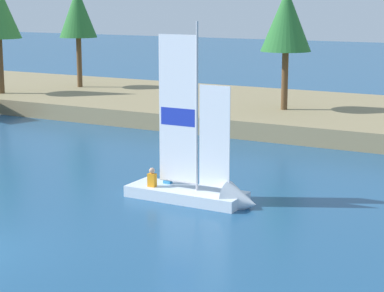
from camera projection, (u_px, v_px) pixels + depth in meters
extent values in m
cube|color=#897A56|center=(289.00, 112.00, 40.54)|extent=(80.00, 13.01, 0.92)
cylinder|color=brown|center=(0.00, 66.00, 44.84)|extent=(0.39, 0.39, 3.46)
cylinder|color=brown|center=(79.00, 62.00, 48.09)|extent=(0.35, 0.35, 3.34)
cone|color=#286B2D|center=(78.00, 12.00, 47.41)|extent=(2.52, 2.52, 3.33)
cylinder|color=brown|center=(285.00, 81.00, 38.29)|extent=(0.35, 0.35, 3.14)
cone|color=#286B2D|center=(286.00, 20.00, 37.63)|extent=(2.70, 2.70, 3.32)
cube|color=silver|center=(186.00, 194.00, 24.58)|extent=(4.21, 1.49, 0.39)
cone|color=silver|center=(241.00, 202.00, 23.59)|extent=(1.06, 1.33, 1.33)
cylinder|color=#B7B7BC|center=(197.00, 108.00, 23.76)|extent=(0.08, 0.08, 5.71)
cube|color=white|center=(178.00, 109.00, 24.13)|extent=(1.47, 0.03, 5.01)
cube|color=#1E33B2|center=(178.00, 117.00, 24.18)|extent=(1.33, 0.04, 0.60)
cube|color=white|center=(215.00, 137.00, 23.64)|extent=(1.13, 0.03, 3.45)
cylinder|color=#B7B7BC|center=(178.00, 181.00, 24.65)|extent=(1.47, 0.06, 0.06)
cube|color=orange|center=(152.00, 180.00, 24.78)|extent=(0.28, 0.20, 0.46)
sphere|color=tan|center=(152.00, 171.00, 24.71)|extent=(0.20, 0.20, 0.20)
cube|color=#338CCC|center=(168.00, 176.00, 25.20)|extent=(0.28, 0.20, 0.56)
sphere|color=tan|center=(168.00, 165.00, 25.12)|extent=(0.20, 0.20, 0.20)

